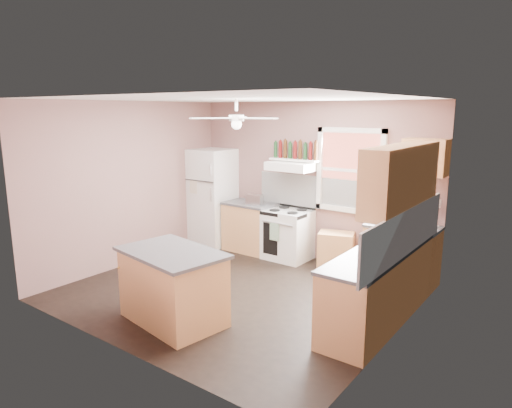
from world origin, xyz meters
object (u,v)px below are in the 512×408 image
Objects in this scene: cart at (336,252)px; stove at (288,235)px; refrigerator at (212,197)px; toaster at (254,200)px; island at (173,288)px.

stove is at bearing 164.54° from cart.
refrigerator is 1.05m from toaster.
toaster reaches higher than stove.
cart is (0.90, 0.05, -0.15)m from stove.
cart is at bearing 3.71° from stove.
island is at bearing -85.80° from toaster.
island is at bearing -86.04° from stove.
toaster is (1.05, -0.04, 0.07)m from refrigerator.
toaster is 0.86m from stove.
toaster is at bearing 115.73° from island.
stove is at bearing -3.60° from toaster.
toaster is at bearing -3.32° from refrigerator.
stove is (0.65, 0.10, -0.56)m from toaster.
refrigerator reaches higher than toaster.
island is at bearing -57.45° from refrigerator.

